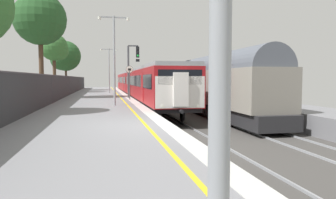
{
  "coord_description": "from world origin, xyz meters",
  "views": [
    {
      "loc": [
        -1.88,
        -11.42,
        1.73
      ],
      "look_at": [
        1.49,
        4.81,
        0.63
      ],
      "focal_mm": 33.28,
      "sensor_mm": 36.0,
      "label": 1
    }
  ],
  "objects": [
    {
      "name": "signal_gantry",
      "position": [
        0.63,
        16.95,
        2.98
      ],
      "size": [
        1.1,
        0.24,
        4.76
      ],
      "color": "#47474C",
      "rests_on": "ground"
    },
    {
      "name": "ground",
      "position": [
        2.64,
        0.0,
        -0.61
      ],
      "size": [
        17.4,
        110.0,
        1.21
      ],
      "color": "gray"
    },
    {
      "name": "platform_lamp_mid",
      "position": [
        -1.17,
        9.0,
        3.38
      ],
      "size": [
        2.0,
        0.2,
        5.75
      ],
      "color": "#93999E",
      "rests_on": "ground"
    },
    {
      "name": "platform_lamp_far",
      "position": [
        -1.17,
        27.59,
        3.22
      ],
      "size": [
        2.0,
        0.2,
        5.43
      ],
      "color": "#93999E",
      "rests_on": "ground"
    },
    {
      "name": "freight_train_adjacent_track",
      "position": [
        6.1,
        15.59,
        1.4
      ],
      "size": [
        2.6,
        28.41,
        4.41
      ],
      "color": "#232326",
      "rests_on": "ground"
    },
    {
      "name": "commuter_train_at_platform",
      "position": [
        2.1,
        25.01,
        1.27
      ],
      "size": [
        2.83,
        41.48,
        3.81
      ],
      "color": "maroon",
      "rests_on": "ground"
    },
    {
      "name": "background_tree_back",
      "position": [
        -7.42,
        36.55,
        4.93
      ],
      "size": [
        4.39,
        4.39,
        7.27
      ],
      "color": "#473323",
      "rests_on": "ground"
    },
    {
      "name": "background_tree_centre",
      "position": [
        -7.18,
        17.6,
        6.77
      ],
      "size": [
        4.51,
        4.51,
        9.17
      ],
      "color": "#473323",
      "rests_on": "ground"
    },
    {
      "name": "background_tree_right",
      "position": [
        -7.7,
        29.65,
        5.5
      ],
      "size": [
        3.46,
        3.37,
        7.35
      ],
      "color": "#473323",
      "rests_on": "ground"
    },
    {
      "name": "speed_limit_sign",
      "position": [
        0.25,
        14.46,
        1.78
      ],
      "size": [
        0.59,
        0.08,
        2.8
      ],
      "color": "#59595B",
      "rests_on": "ground"
    }
  ]
}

